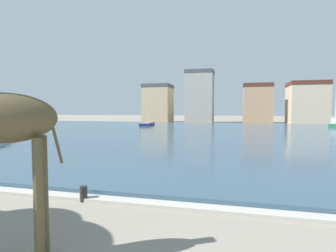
{
  "coord_description": "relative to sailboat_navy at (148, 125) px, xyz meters",
  "views": [
    {
      "loc": [
        1.94,
        -0.21,
        2.92
      ],
      "look_at": [
        -1.09,
        11.84,
        2.2
      ],
      "focal_mm": 29.09,
      "sensor_mm": 36.0,
      "label": 1
    }
  ],
  "objects": [
    {
      "name": "townhouse_narrow_midrow",
      "position": [
        6.84,
        17.59,
        5.64
      ],
      "size": [
        6.3,
        5.72,
        12.04
      ],
      "color": "gray",
      "rests_on": "ground"
    },
    {
      "name": "townhouse_corner_house",
      "position": [
        -3.28,
        17.73,
        4.16
      ],
      "size": [
        6.5,
        6.4,
        9.08
      ],
      "color": "tan",
      "rests_on": "ground"
    },
    {
      "name": "harbor_water",
      "position": [
        13.18,
        -11.82,
        -0.27
      ],
      "size": [
        90.73,
        51.33,
        0.27
      ],
      "primitive_type": "cube",
      "color": "#334C60",
      "rests_on": "ground"
    },
    {
      "name": "quay_edge_coping",
      "position": [
        13.18,
        -37.73,
        -0.34
      ],
      "size": [
        90.73,
        0.5,
        0.12
      ],
      "primitive_type": "cube",
      "color": "#ADA89E",
      "rests_on": "ground"
    },
    {
      "name": "townhouse_wide_warehouse",
      "position": [
        19.58,
        17.76,
        3.97
      ],
      "size": [
        6.18,
        6.15,
        8.7
      ],
      "color": "tan",
      "rests_on": "ground"
    },
    {
      "name": "mooring_bollard",
      "position": [
        10.41,
        -37.88,
        -0.15
      ],
      "size": [
        0.24,
        0.24,
        0.5
      ],
      "primitive_type": "cylinder",
      "color": "#232326",
      "rests_on": "ground"
    },
    {
      "name": "townhouse_tall_gabled",
      "position": [
        29.24,
        16.37,
        3.99
      ],
      "size": [
        7.28,
        7.64,
        8.75
      ],
      "color": "#C6B293",
      "rests_on": "ground"
    },
    {
      "name": "sailboat_green",
      "position": [
        30.89,
        4.29,
        0.16
      ],
      "size": [
        3.64,
        6.76,
        7.97
      ],
      "color": "#236B42",
      "rests_on": "ground"
    },
    {
      "name": "sailboat_navy",
      "position": [
        0.0,
        0.0,
        0.0
      ],
      "size": [
        2.23,
        6.06,
        6.15
      ],
      "color": "navy",
      "rests_on": "ground"
    }
  ]
}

